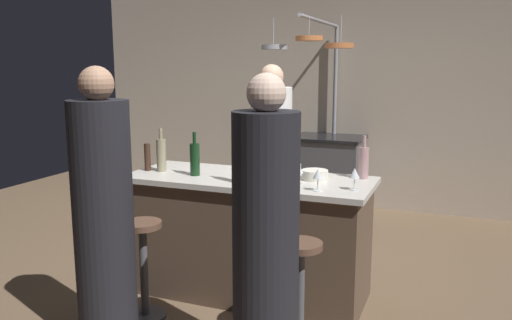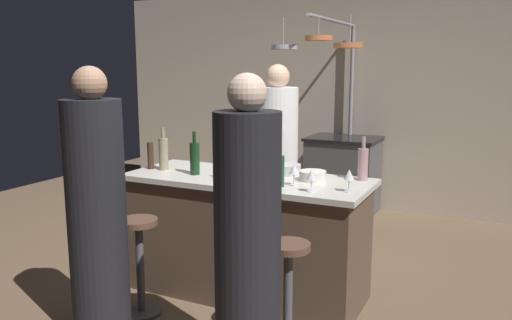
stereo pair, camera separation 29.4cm
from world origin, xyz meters
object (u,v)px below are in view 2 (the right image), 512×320
object	(u,v)px
potted_plant	(128,202)
mixing_bowl_steel	(287,169)
wine_glass_near_left_guest	(294,170)
pepper_mill	(150,156)
stove_range	(343,175)
wine_bottle_amber	(234,164)
guest_right	(248,245)
mixing_bowl_ceramic	(313,176)
bar_stool_right	(288,292)
chef	(277,169)
wine_bottle_rose	(363,164)
wine_bottle_white	(164,153)
bar_stool_left	(140,262)
guest_left	(97,216)
wine_glass_by_chef	(349,176)
wine_bottle_green	(279,170)
mixing_bowl_wooden	(251,169)
wine_glass_near_right_guest	(312,176)
wine_bottle_red	(195,158)

from	to	relation	value
potted_plant	mixing_bowl_steel	xyz separation A→B (m)	(2.05, -0.61, 0.64)
potted_plant	wine_glass_near_left_guest	distance (m)	2.52
pepper_mill	mixing_bowl_steel	distance (m)	1.08
stove_range	wine_glass_near_left_guest	world-z (taller)	wine_glass_near_left_guest
wine_bottle_amber	guest_right	bearing A→B (deg)	-57.40
mixing_bowl_ceramic	mixing_bowl_steel	bearing A→B (deg)	154.06
bar_stool_right	chef	bearing A→B (deg)	116.14
wine_bottle_rose	wine_bottle_white	bearing A→B (deg)	-168.34
bar_stool_right	pepper_mill	size ratio (longest dim) A/B	3.24
bar_stool_left	pepper_mill	size ratio (longest dim) A/B	3.24
bar_stool_right	wine_glass_near_left_guest	distance (m)	0.83
mixing_bowl_steel	mixing_bowl_ceramic	xyz separation A→B (m)	(0.25, -0.12, -0.00)
mixing_bowl_ceramic	guest_left	bearing A→B (deg)	-133.90
potted_plant	wine_glass_by_chef	distance (m)	2.87
bar_stool_left	potted_plant	distance (m)	1.95
wine_glass_near_left_guest	guest_right	bearing A→B (deg)	-83.94
guest_right	guest_left	size ratio (longest dim) A/B	0.98
potted_plant	wine_bottle_white	distance (m)	1.60
guest_right	bar_stool_left	bearing A→B (deg)	160.24
chef	wine_bottle_green	size ratio (longest dim) A/B	5.81
wine_glass_near_left_guest	stove_range	bearing A→B (deg)	99.15
wine_bottle_rose	mixing_bowl_ceramic	distance (m)	0.36
wine_bottle_amber	mixing_bowl_wooden	xyz separation A→B (m)	(-0.04, 0.35, -0.10)
wine_glass_by_chef	mixing_bowl_wooden	xyz separation A→B (m)	(-0.84, 0.29, -0.08)
wine_bottle_amber	wine_glass_near_right_guest	size ratio (longest dim) A/B	2.26
wine_bottle_rose	guest_right	bearing A→B (deg)	-102.81
chef	bar_stool_right	bearing A→B (deg)	-63.86
stove_range	bar_stool_right	bearing A→B (deg)	-79.17
mixing_bowl_steel	wine_bottle_white	bearing A→B (deg)	-164.10
bar_stool_right	wine_glass_near_right_guest	xyz separation A→B (m)	(-0.01, 0.39, 0.63)
mixing_bowl_steel	mixing_bowl_ceramic	size ratio (longest dim) A/B	1.10
wine_bottle_rose	mixing_bowl_steel	xyz separation A→B (m)	(-0.56, -0.04, -0.08)
bar_stool_left	wine_bottle_green	world-z (taller)	wine_bottle_green
potted_plant	bar_stool_left	bearing A→B (deg)	-47.79
wine_glass_by_chef	guest_left	bearing A→B (deg)	-147.78
wine_glass_near_right_guest	mixing_bowl_wooden	world-z (taller)	wine_glass_near_right_guest
wine_bottle_red	wine_glass_by_chef	xyz separation A→B (m)	(1.18, -0.03, -0.02)
wine_glass_by_chef	mixing_bowl_wooden	bearing A→B (deg)	161.20
guest_left	mixing_bowl_steel	bearing A→B (deg)	56.78
wine_bottle_red	mixing_bowl_steel	bearing A→B (deg)	26.45
potted_plant	wine_glass_near_right_guest	xyz separation A→B (m)	(2.40, -1.05, 0.71)
bar_stool_right	wine_glass_by_chef	world-z (taller)	wine_glass_by_chef
guest_right	wine_glass_by_chef	xyz separation A→B (m)	(0.29, 0.86, 0.23)
wine_bottle_green	mixing_bowl_steel	size ratio (longest dim) A/B	1.42
bar_stool_left	guest_left	world-z (taller)	guest_left
potted_plant	chef	bearing A→B (deg)	0.41
guest_left	pepper_mill	xyz separation A→B (m)	(-0.27, 0.90, 0.22)
bar_stool_left	wine_bottle_red	distance (m)	0.85
bar_stool_left	stove_range	bearing A→B (deg)	80.60
wine_bottle_amber	wine_bottle_green	size ratio (longest dim) A/B	1.12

